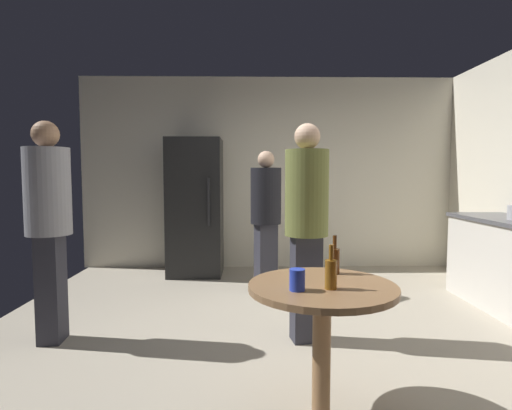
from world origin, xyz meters
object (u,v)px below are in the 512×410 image
(plastic_cup_blue, at_px, (297,280))
(person_in_gray_shirt, at_px, (48,214))
(refrigerator, at_px, (195,207))
(person_in_olive_shirt, at_px, (307,215))
(beer_bottle_amber, at_px, (331,273))
(foreground_table, at_px, (322,303))
(person_in_black_shirt, at_px, (266,211))
(beer_bottle_brown, at_px, (334,260))

(plastic_cup_blue, relative_size, person_in_gray_shirt, 0.06)
(refrigerator, xyz_separation_m, person_in_olive_shirt, (1.16, -2.21, 0.11))
(beer_bottle_amber, relative_size, person_in_gray_shirt, 0.13)
(plastic_cup_blue, bearing_deg, refrigerator, 105.92)
(foreground_table, height_order, beer_bottle_amber, beer_bottle_amber)
(refrigerator, height_order, person_in_black_shirt, refrigerator)
(refrigerator, bearing_deg, foreground_table, -71.13)
(refrigerator, height_order, person_in_olive_shirt, refrigerator)
(foreground_table, relative_size, person_in_black_shirt, 0.50)
(refrigerator, relative_size, person_in_gray_shirt, 1.04)
(beer_bottle_amber, xyz_separation_m, plastic_cup_blue, (-0.18, -0.02, -0.03))
(foreground_table, bearing_deg, plastic_cup_blue, -142.56)
(refrigerator, distance_m, plastic_cup_blue, 3.47)
(foreground_table, bearing_deg, beer_bottle_brown, 63.73)
(refrigerator, height_order, person_in_gray_shirt, refrigerator)
(refrigerator, height_order, beer_bottle_brown, refrigerator)
(person_in_black_shirt, bearing_deg, person_in_gray_shirt, -76.87)
(refrigerator, xyz_separation_m, person_in_black_shirt, (0.90, -0.89, 0.03))
(beer_bottle_amber, bearing_deg, beer_bottle_brown, 74.74)
(person_in_olive_shirt, bearing_deg, beer_bottle_brown, -5.62)
(refrigerator, relative_size, plastic_cup_blue, 16.36)
(beer_bottle_amber, distance_m, person_in_olive_shirt, 1.12)
(beer_bottle_brown, relative_size, person_in_olive_shirt, 0.13)
(person_in_black_shirt, bearing_deg, foreground_table, -18.46)
(plastic_cup_blue, bearing_deg, beer_bottle_brown, 52.68)
(beer_bottle_brown, height_order, person_in_olive_shirt, person_in_olive_shirt)
(beer_bottle_amber, bearing_deg, person_in_black_shirt, 95.40)
(foreground_table, bearing_deg, person_in_gray_shirt, 152.25)
(plastic_cup_blue, relative_size, person_in_olive_shirt, 0.06)
(plastic_cup_blue, bearing_deg, foreground_table, 37.44)
(beer_bottle_brown, distance_m, person_in_olive_shirt, 0.80)
(refrigerator, distance_m, person_in_olive_shirt, 2.50)
(beer_bottle_brown, bearing_deg, refrigerator, 112.14)
(plastic_cup_blue, bearing_deg, person_in_gray_shirt, 147.65)
(refrigerator, bearing_deg, beer_bottle_amber, -71.20)
(beer_bottle_brown, bearing_deg, person_in_black_shirt, 98.59)
(refrigerator, distance_m, foreground_table, 3.41)
(beer_bottle_amber, bearing_deg, refrigerator, 108.80)
(beer_bottle_amber, xyz_separation_m, person_in_black_shirt, (-0.23, 2.42, 0.11))
(beer_bottle_amber, height_order, plastic_cup_blue, beer_bottle_amber)
(foreground_table, xyz_separation_m, beer_bottle_amber, (0.03, -0.09, 0.19))
(plastic_cup_blue, xyz_separation_m, person_in_olive_shirt, (0.21, 1.12, 0.22))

